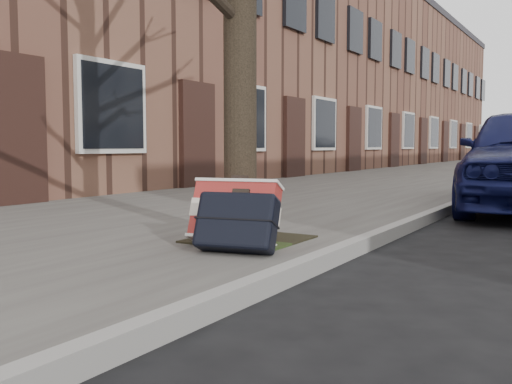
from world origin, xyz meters
The scene contains 6 objects.
ground centered at (0.00, 0.00, 0.00)m, with size 120.00×120.00×0.00m, color black.
near_sidewalk centered at (-3.70, 15.00, 0.06)m, with size 5.00×70.00×0.12m, color #65615B.
house_near centered at (-9.60, 16.00, 3.50)m, with size 6.80×40.00×7.00m, color brown.
dirt_patch centered at (-2.00, 1.20, 0.13)m, with size 0.85×0.85×0.01m, color black.
suitcase_red centered at (-1.96, 0.94, 0.38)m, with size 0.66×0.18×0.48m, color maroon.
suitcase_navy centered at (-1.77, 0.67, 0.35)m, with size 0.58×0.19×0.42m, color black.
Camera 1 is at (0.46, -2.74, 0.89)m, focal length 40.00 mm.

